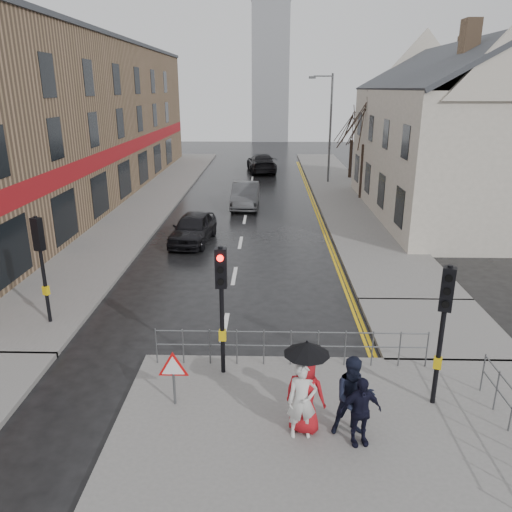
# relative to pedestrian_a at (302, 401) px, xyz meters

# --- Properties ---
(ground) EXTENTS (120.00, 120.00, 0.00)m
(ground) POSITION_rel_pedestrian_a_xyz_m (-2.05, 2.24, -0.99)
(ground) COLOR black
(ground) RESTS_ON ground
(near_pavement) EXTENTS (10.00, 9.00, 0.14)m
(near_pavement) POSITION_rel_pedestrian_a_xyz_m (0.95, -1.26, -0.92)
(near_pavement) COLOR #605E5B
(near_pavement) RESTS_ON ground
(left_pavement) EXTENTS (4.00, 44.00, 0.14)m
(left_pavement) POSITION_rel_pedestrian_a_xyz_m (-8.55, 25.24, -0.92)
(left_pavement) COLOR #605E5B
(left_pavement) RESTS_ON ground
(right_pavement) EXTENTS (4.00, 40.00, 0.14)m
(right_pavement) POSITION_rel_pedestrian_a_xyz_m (4.45, 27.24, -0.92)
(right_pavement) COLOR #605E5B
(right_pavement) RESTS_ON ground
(pavement_bridge_right) EXTENTS (4.00, 4.20, 0.14)m
(pavement_bridge_right) POSITION_rel_pedestrian_a_xyz_m (4.45, 5.24, -0.92)
(pavement_bridge_right) COLOR #605E5B
(pavement_bridge_right) RESTS_ON ground
(building_left_terrace) EXTENTS (8.00, 42.00, 10.00)m
(building_left_terrace) POSITION_rel_pedestrian_a_xyz_m (-14.05, 24.24, 4.01)
(building_left_terrace) COLOR #85674C
(building_left_terrace) RESTS_ON ground
(building_right_cream) EXTENTS (9.00, 16.40, 10.10)m
(building_right_cream) POSITION_rel_pedestrian_a_xyz_m (9.95, 20.24, 3.79)
(building_right_cream) COLOR beige
(building_right_cream) RESTS_ON ground
(church_tower) EXTENTS (5.00, 5.00, 18.00)m
(church_tower) POSITION_rel_pedestrian_a_xyz_m (-0.55, 64.24, 8.01)
(church_tower) COLOR gray
(church_tower) RESTS_ON ground
(traffic_signal_near_left) EXTENTS (0.28, 0.27, 3.40)m
(traffic_signal_near_left) POSITION_rel_pedestrian_a_xyz_m (-1.85, 2.44, 1.47)
(traffic_signal_near_left) COLOR black
(traffic_signal_near_left) RESTS_ON near_pavement
(traffic_signal_near_right) EXTENTS (0.34, 0.33, 3.40)m
(traffic_signal_near_right) POSITION_rel_pedestrian_a_xyz_m (3.14, 1.24, 1.47)
(traffic_signal_near_right) COLOR black
(traffic_signal_near_right) RESTS_ON near_pavement
(traffic_signal_far_left) EXTENTS (0.34, 0.33, 3.40)m
(traffic_signal_far_left) POSITION_rel_pedestrian_a_xyz_m (-7.55, 5.25, 1.47)
(traffic_signal_far_left) COLOR black
(traffic_signal_far_left) RESTS_ON left_pavement
(guard_railing_front) EXTENTS (7.14, 0.04, 1.00)m
(guard_railing_front) POSITION_rel_pedestrian_a_xyz_m (-0.10, 2.84, -0.13)
(guard_railing_front) COLOR #595B5E
(guard_railing_front) RESTS_ON near_pavement
(warning_sign) EXTENTS (0.80, 0.07, 1.35)m
(warning_sign) POSITION_rel_pedestrian_a_xyz_m (-2.85, 1.04, 0.05)
(warning_sign) COLOR #595B5E
(warning_sign) RESTS_ON near_pavement
(street_lamp) EXTENTS (1.83, 0.25, 8.00)m
(street_lamp) POSITION_rel_pedestrian_a_xyz_m (3.77, 30.24, 3.72)
(street_lamp) COLOR #595B5E
(street_lamp) RESTS_ON right_pavement
(tree_near) EXTENTS (2.40, 2.40, 6.58)m
(tree_near) POSITION_rel_pedestrian_a_xyz_m (5.45, 24.24, 4.15)
(tree_near) COLOR #2F231A
(tree_near) RESTS_ON right_pavement
(tree_far) EXTENTS (2.40, 2.40, 5.64)m
(tree_far) POSITION_rel_pedestrian_a_xyz_m (5.95, 32.24, 3.43)
(tree_far) COLOR #2F231A
(tree_far) RESTS_ON right_pavement
(pedestrian_a) EXTENTS (0.65, 0.46, 1.70)m
(pedestrian_a) POSITION_rel_pedestrian_a_xyz_m (0.00, 0.00, 0.00)
(pedestrian_a) COLOR silver
(pedestrian_a) RESTS_ON near_pavement
(pedestrian_b) EXTENTS (0.90, 0.72, 1.79)m
(pedestrian_b) POSITION_rel_pedestrian_a_xyz_m (1.08, 0.10, 0.04)
(pedestrian_b) COLOR black
(pedestrian_b) RESTS_ON near_pavement
(pedestrian_with_umbrella) EXTENTS (1.00, 0.96, 2.11)m
(pedestrian_with_umbrella) POSITION_rel_pedestrian_a_xyz_m (0.08, 0.19, 0.29)
(pedestrian_with_umbrella) COLOR #A6131A
(pedestrian_with_umbrella) RESTS_ON near_pavement
(pedestrian_d) EXTENTS (0.94, 0.52, 1.52)m
(pedestrian_d) POSITION_rel_pedestrian_a_xyz_m (1.16, -0.20, -0.09)
(pedestrian_d) COLOR black
(pedestrian_d) RESTS_ON near_pavement
(car_parked) EXTENTS (2.14, 4.35, 1.43)m
(car_parked) POSITION_rel_pedestrian_a_xyz_m (-4.33, 14.24, -0.27)
(car_parked) COLOR black
(car_parked) RESTS_ON ground
(car_mid) EXTENTS (1.66, 4.61, 1.51)m
(car_mid) POSITION_rel_pedestrian_a_xyz_m (-2.16, 21.86, -0.23)
(car_mid) COLOR #3E3F42
(car_mid) RESTS_ON ground
(car_far) EXTENTS (2.95, 5.80, 1.61)m
(car_far) POSITION_rel_pedestrian_a_xyz_m (-1.35, 35.65, -0.18)
(car_far) COLOR black
(car_far) RESTS_ON ground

